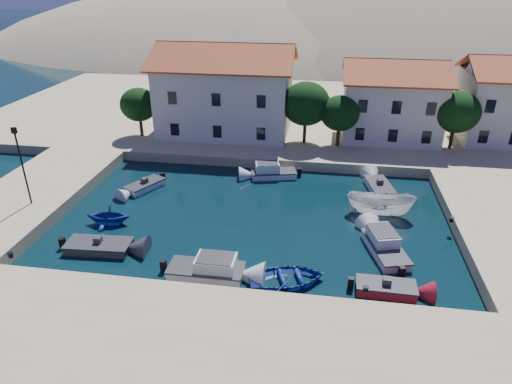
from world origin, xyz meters
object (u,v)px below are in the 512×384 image
cabin_cruiser_south (206,269)px  cabin_cruiser_east (385,247)px  building_right (509,98)px  lamppost (21,159)px  rowboat_south (287,283)px  building_mid (392,98)px  building_left (226,88)px  boat_east (379,215)px

cabin_cruiser_south → cabin_cruiser_east: 12.34m
building_right → lamppost: 46.98m
lamppost → rowboat_south: (20.89, -5.81, -4.75)m
rowboat_south → cabin_cruiser_east: size_ratio=0.95×
lamppost → rowboat_south: bearing=-15.5°
building_mid → lamppost: bearing=-144.6°
lamppost → building_mid: bearing=35.4°
building_left → lamppost: 23.10m
building_left → cabin_cruiser_east: size_ratio=2.85×
cabin_cruiser_south → boat_east: bearing=40.3°
building_left → lamppost: bearing=-119.9°
lamppost → boat_east: 28.05m
building_mid → building_left: bearing=-176.8°
lamppost → cabin_cruiser_east: bearing=-3.0°
building_right → lamppost: bearing=-152.1°
lamppost → cabin_cruiser_south: bearing=-20.3°
building_mid → cabin_cruiser_east: bearing=-95.8°
building_left → building_mid: size_ratio=1.40×
cabin_cruiser_south → rowboat_south: size_ratio=0.99×
building_left → cabin_cruiser_south: bearing=-80.8°
lamppost → boat_east: size_ratio=1.17×
building_right → cabin_cruiser_south: (-25.81, -27.81, -5.00)m
lamppost → cabin_cruiser_east: size_ratio=1.21×
rowboat_south → boat_east: 11.82m
building_mid → building_right: size_ratio=1.11×
rowboat_south → cabin_cruiser_east: (6.35, 4.38, 0.48)m
building_mid → cabin_cruiser_east: (-2.26, -22.43, -4.75)m
building_left → cabin_cruiser_south: size_ratio=3.04×
lamppost → cabin_cruiser_south: lamppost is taller
boat_east → cabin_cruiser_south: bearing=134.7°
cabin_cruiser_south → building_right: bearing=47.1°
building_mid → cabin_cruiser_east: size_ratio=2.04×
building_left → rowboat_south: building_left is taller
building_right → boat_east: bearing=-128.3°
rowboat_south → cabin_cruiser_east: 7.72m
building_right → lamppost: (-41.50, -22.00, -0.72)m
building_mid → boat_east: 17.82m
lamppost → cabin_cruiser_east: (27.24, -1.43, -4.28)m
cabin_cruiser_south → cabin_cruiser_east: same height
cabin_cruiser_south → boat_east: (11.65, 9.90, -0.48)m
cabin_cruiser_east → boat_east: (0.10, 5.53, -0.48)m
building_mid → rowboat_south: (-8.61, -26.81, -5.22)m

